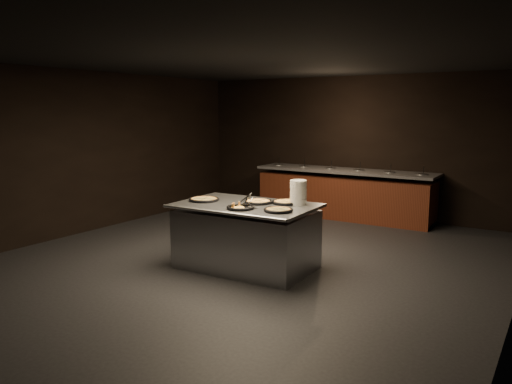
# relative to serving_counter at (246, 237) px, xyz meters

# --- Properties ---
(room) EXTENTS (7.02, 8.02, 2.92)m
(room) POSITION_rel_serving_counter_xyz_m (-0.14, 0.28, 1.02)
(room) COLOR black
(room) RESTS_ON ground
(salad_bar) EXTENTS (3.70, 0.83, 1.18)m
(salad_bar) POSITION_rel_serving_counter_xyz_m (-0.14, 3.83, 0.00)
(salad_bar) COLOR #5E2716
(salad_bar) RESTS_ON ground
(serving_counter) EXTENTS (1.94, 1.28, 0.91)m
(serving_counter) POSITION_rel_serving_counter_xyz_m (0.00, 0.00, 0.00)
(serving_counter) COLOR #A7A9AE
(serving_counter) RESTS_ON ground
(plate_stack) EXTENTS (0.23, 0.23, 0.34)m
(plate_stack) POSITION_rel_serving_counter_xyz_m (0.63, 0.34, 0.64)
(plate_stack) COLOR white
(plate_stack) RESTS_ON serving_counter
(pan_veggie_whole) EXTENTS (0.44, 0.44, 0.04)m
(pan_veggie_whole) POSITION_rel_serving_counter_xyz_m (-0.66, -0.11, 0.49)
(pan_veggie_whole) COLOR black
(pan_veggie_whole) RESTS_ON serving_counter
(pan_cheese_whole) EXTENTS (0.41, 0.41, 0.04)m
(pan_cheese_whole) POSITION_rel_serving_counter_xyz_m (0.09, 0.15, 0.49)
(pan_cheese_whole) COLOR black
(pan_cheese_whole) RESTS_ON serving_counter
(pan_cheese_slices_a) EXTENTS (0.40, 0.40, 0.04)m
(pan_cheese_slices_a) POSITION_rel_serving_counter_xyz_m (0.44, 0.33, 0.49)
(pan_cheese_slices_a) COLOR black
(pan_cheese_slices_a) RESTS_ON serving_counter
(pan_cheese_slices_b) EXTENTS (0.37, 0.37, 0.04)m
(pan_cheese_slices_b) POSITION_rel_serving_counter_xyz_m (0.13, -0.32, 0.49)
(pan_cheese_slices_b) COLOR black
(pan_cheese_slices_b) RESTS_ON serving_counter
(pan_veggie_slices) EXTENTS (0.38, 0.38, 0.04)m
(pan_veggie_slices) POSITION_rel_serving_counter_xyz_m (0.63, -0.21, 0.49)
(pan_veggie_slices) COLOR black
(pan_veggie_slices) RESTS_ON serving_counter
(server_left) EXTENTS (0.10, 0.34, 0.16)m
(server_left) POSITION_rel_serving_counter_xyz_m (0.10, -0.08, 0.56)
(server_left) COLOR #A7A9AE
(server_left) RESTS_ON serving_counter
(server_right) EXTENTS (0.34, 0.18, 0.17)m
(server_right) POSITION_rel_serving_counter_xyz_m (0.13, -0.16, 0.56)
(server_right) COLOR #A7A9AE
(server_right) RESTS_ON serving_counter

